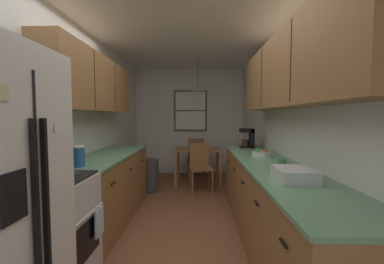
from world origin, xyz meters
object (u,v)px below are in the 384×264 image
(dining_chair_far, at_px, (197,155))
(mug_by_coffeemaker, at_px, (282,164))
(dish_rack, at_px, (294,174))
(stove_range, at_px, (47,234))
(dining_chair_near, at_px, (200,165))
(coffee_maker, at_px, (249,138))
(trash_bin, at_px, (150,175))
(microwave_over_range, at_px, (27,89))
(fruit_bowl, at_px, (261,154))
(dining_table, at_px, (198,154))
(storage_canister, at_px, (78,156))

(dining_chair_far, bearing_deg, mug_by_coffeemaker, -75.63)
(dining_chair_far, xyz_separation_m, dish_rack, (0.79, -3.80, 0.45))
(dining_chair_far, bearing_deg, stove_range, -106.93)
(dish_rack, bearing_deg, dining_chair_near, 104.98)
(stove_range, bearing_deg, dining_chair_near, 65.38)
(coffee_maker, bearing_deg, trash_bin, 161.89)
(mug_by_coffeemaker, distance_m, dish_rack, 0.49)
(microwave_over_range, bearing_deg, dining_chair_near, 63.44)
(stove_range, bearing_deg, fruit_bowl, 31.73)
(dining_table, bearing_deg, coffee_maker, -54.56)
(microwave_over_range, relative_size, dish_rack, 1.73)
(trash_bin, distance_m, coffee_maker, 1.97)
(stove_range, height_order, dining_chair_far, stove_range)
(dining_chair_far, height_order, trash_bin, dining_chair_far)
(fruit_bowl, bearing_deg, stove_range, -148.27)
(dining_table, distance_m, dish_rack, 3.34)
(dining_table, relative_size, fruit_bowl, 4.09)
(dining_table, relative_size, trash_bin, 1.55)
(dining_table, relative_size, mug_by_coffeemaker, 7.88)
(microwave_over_range, distance_m, dining_table, 3.68)
(dining_chair_near, height_order, coffee_maker, coffee_maker)
(microwave_over_range, distance_m, storage_canister, 0.84)
(trash_bin, height_order, storage_canister, storage_canister)
(storage_canister, bearing_deg, dining_table, 66.15)
(trash_bin, height_order, fruit_bowl, fruit_bowl)
(dining_table, height_order, dining_chair_near, dining_chair_near)
(trash_bin, xyz_separation_m, mug_by_coffeemaker, (1.73, -2.17, 0.64))
(stove_range, distance_m, dining_chair_far, 4.03)
(mug_by_coffeemaker, bearing_deg, fruit_bowl, 91.85)
(dining_chair_near, bearing_deg, coffee_maker, -37.21)
(dining_chair_near, relative_size, fruit_bowl, 3.93)
(storage_canister, distance_m, coffee_maker, 2.57)
(storage_canister, height_order, mug_by_coffeemaker, storage_canister)
(fruit_bowl, bearing_deg, trash_bin, 139.40)
(storage_canister, bearing_deg, dish_rack, -14.50)
(trash_bin, bearing_deg, dining_chair_near, 1.35)
(dining_table, relative_size, coffee_maker, 3.04)
(storage_canister, relative_size, coffee_maker, 0.68)
(dining_chair_far, relative_size, fruit_bowl, 3.93)
(microwave_over_range, distance_m, trash_bin, 3.03)
(dining_chair_far, distance_m, mug_by_coffeemaker, 3.46)
(dining_table, bearing_deg, storage_canister, -113.85)
(microwave_over_range, distance_m, mug_by_coffeemaker, 2.30)
(trash_bin, relative_size, mug_by_coffeemaker, 5.09)
(dining_table, xyz_separation_m, dining_chair_far, (-0.03, 0.57, -0.11))
(dining_table, height_order, storage_canister, storage_canister)
(microwave_over_range, xyz_separation_m, trash_bin, (0.41, 2.70, -1.32))
(coffee_maker, relative_size, mug_by_coffeemaker, 2.59)
(stove_range, xyz_separation_m, dining_chair_far, (1.17, 3.85, 0.03))
(stove_range, distance_m, storage_canister, 0.77)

